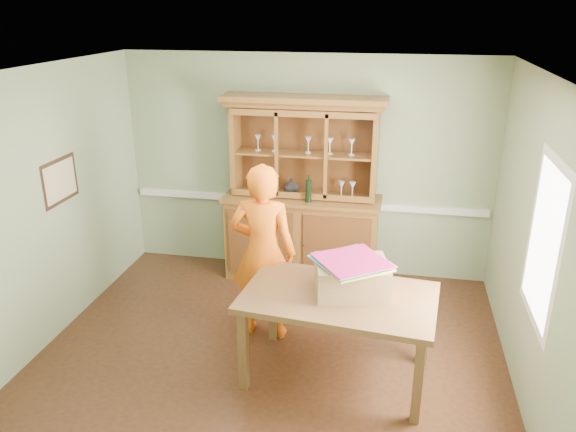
% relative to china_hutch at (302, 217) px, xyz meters
% --- Properties ---
extents(floor, '(4.50, 4.50, 0.00)m').
position_rel_china_hutch_xyz_m(floor, '(-0.00, -1.75, -0.79)').
color(floor, '#4E2A19').
rests_on(floor, ground).
extents(ceiling, '(4.50, 4.50, 0.00)m').
position_rel_china_hutch_xyz_m(ceiling, '(-0.00, -1.75, 1.91)').
color(ceiling, white).
rests_on(ceiling, wall_back).
extents(wall_back, '(4.50, 0.00, 4.50)m').
position_rel_china_hutch_xyz_m(wall_back, '(-0.00, 0.25, 0.56)').
color(wall_back, gray).
rests_on(wall_back, floor).
extents(wall_left, '(0.00, 4.00, 4.00)m').
position_rel_china_hutch_xyz_m(wall_left, '(-2.25, -1.75, 0.56)').
color(wall_left, gray).
rests_on(wall_left, floor).
extents(wall_right, '(0.00, 4.00, 4.00)m').
position_rel_china_hutch_xyz_m(wall_right, '(2.25, -1.75, 0.56)').
color(wall_right, gray).
rests_on(wall_right, floor).
extents(wall_front, '(4.50, 0.00, 4.50)m').
position_rel_china_hutch_xyz_m(wall_front, '(-0.00, -3.75, 0.56)').
color(wall_front, gray).
rests_on(wall_front, floor).
extents(chair_rail, '(4.41, 0.05, 0.08)m').
position_rel_china_hutch_xyz_m(chair_rail, '(-0.00, 0.23, 0.11)').
color(chair_rail, silver).
rests_on(chair_rail, wall_back).
extents(framed_map, '(0.03, 0.60, 0.46)m').
position_rel_china_hutch_xyz_m(framed_map, '(-2.23, -1.45, 0.76)').
color(framed_map, '#311D13').
rests_on(framed_map, wall_left).
extents(window_panel, '(0.03, 0.96, 1.36)m').
position_rel_china_hutch_xyz_m(window_panel, '(2.23, -2.05, 0.71)').
color(window_panel, silver).
rests_on(window_panel, wall_right).
extents(china_hutch, '(1.91, 0.63, 2.24)m').
position_rel_china_hutch_xyz_m(china_hutch, '(0.00, 0.00, 0.00)').
color(china_hutch, brown).
rests_on(china_hutch, floor).
extents(dining_table, '(1.77, 1.17, 0.84)m').
position_rel_china_hutch_xyz_m(dining_table, '(0.66, -1.97, -0.05)').
color(dining_table, brown).
rests_on(dining_table, floor).
extents(cardboard_box, '(0.71, 0.61, 0.29)m').
position_rel_china_hutch_xyz_m(cardboard_box, '(0.76, -1.90, 0.20)').
color(cardboard_box, tan).
rests_on(cardboard_box, dining_table).
extents(kite_stack, '(0.74, 0.74, 0.05)m').
position_rel_china_hutch_xyz_m(kite_stack, '(0.75, -1.93, 0.37)').
color(kite_stack, orange).
rests_on(kite_stack, cardboard_box).
extents(person, '(0.67, 0.44, 1.82)m').
position_rel_china_hutch_xyz_m(person, '(-0.16, -1.39, 0.13)').
color(person, orange).
rests_on(person, floor).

